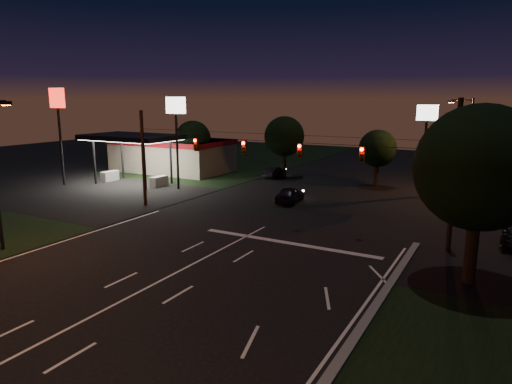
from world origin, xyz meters
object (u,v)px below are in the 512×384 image
Objects in this scene: utility_pole_right at (448,249)px; car_oncoming_a at (290,195)px; car_oncoming_b at (274,172)px; tree_right_near at (480,169)px.

utility_pole_right is 15.42m from car_oncoming_a.
car_oncoming_b is (-20.83, 18.14, 0.61)m from utility_pole_right.
car_oncoming_b is at bearing 134.23° from tree_right_near.
car_oncoming_b is (-22.36, 22.97, -5.07)m from tree_right_near.
utility_pole_right is 2.43× the size of car_oncoming_b.
tree_right_near is at bearing 132.23° from car_oncoming_b.
utility_pole_right is 7.61m from tree_right_near.
car_oncoming_a is (-13.72, 7.01, 0.70)m from utility_pole_right.
tree_right_near is 2.37× the size of car_oncoming_b.
car_oncoming_a reaches higher than car_oncoming_b.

